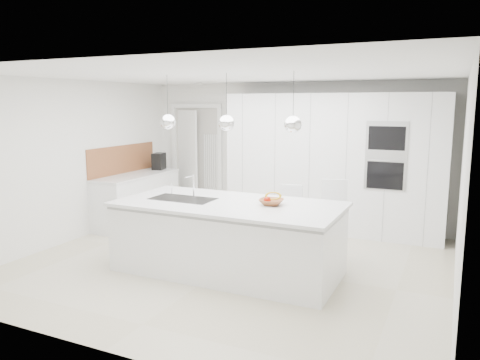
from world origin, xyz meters
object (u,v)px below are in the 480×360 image
at_px(island_base, 227,239).
at_px(bar_stool_right, 331,222).
at_px(fruit_bowl, 271,202).
at_px(espresso_machine, 159,161).
at_px(bar_stool_left, 288,221).

height_order(island_base, bar_stool_right, bar_stool_right).
relative_size(island_base, fruit_bowl, 9.31).
bearing_deg(island_base, fruit_bowl, 15.21).
bearing_deg(fruit_bowl, espresso_machine, 146.57).
bearing_deg(espresso_machine, fruit_bowl, -46.08).
xyz_separation_m(island_base, bar_stool_left, (0.48, 0.95, 0.07)).
bearing_deg(island_base, espresso_machine, 139.35).
distance_m(fruit_bowl, espresso_machine, 3.68).
xyz_separation_m(bar_stool_left, bar_stool_right, (0.60, 0.04, 0.05)).
bearing_deg(bar_stool_right, fruit_bowl, -139.58).
height_order(fruit_bowl, espresso_machine, espresso_machine).
height_order(island_base, bar_stool_left, bar_stool_left).
bearing_deg(fruit_bowl, island_base, -164.79).
relative_size(espresso_machine, bar_stool_right, 0.28).
height_order(island_base, fruit_bowl, fruit_bowl).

